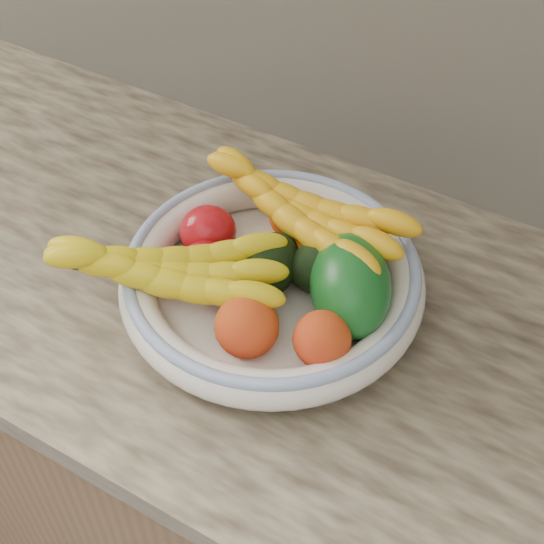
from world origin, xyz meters
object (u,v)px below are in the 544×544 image
at_px(banana_bunch_back, 301,216).
at_px(fruit_bowl, 272,278).
at_px(green_mango, 350,285).
at_px(banana_bunch_front, 169,274).

bearing_deg(banana_bunch_back, fruit_bowl, -77.57).
distance_m(fruit_bowl, green_mango, 0.11).
bearing_deg(banana_bunch_front, banana_bunch_back, 32.92).
relative_size(green_mango, banana_bunch_front, 0.49).
bearing_deg(green_mango, banana_bunch_back, 114.62).
bearing_deg(green_mango, fruit_bowl, 155.85).
height_order(fruit_bowl, banana_bunch_front, banana_bunch_front).
bearing_deg(banana_bunch_back, banana_bunch_front, -109.75).
bearing_deg(fruit_bowl, banana_bunch_back, 93.25).
height_order(green_mango, banana_bunch_front, green_mango).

